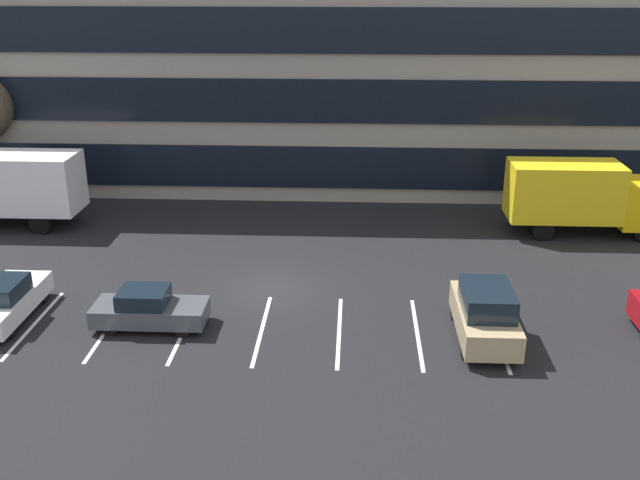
% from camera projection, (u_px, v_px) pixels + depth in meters
% --- Properties ---
extents(ground_plane, '(120.00, 120.00, 0.00)m').
position_uv_depth(ground_plane, '(273.00, 289.00, 29.63)').
color(ground_plane, black).
extents(office_building, '(41.22, 12.86, 14.40)m').
position_uv_depth(office_building, '(303.00, 55.00, 43.81)').
color(office_building, gray).
rests_on(office_building, ground_plane).
extents(lot_markings, '(16.94, 5.40, 0.01)m').
position_uv_depth(lot_markings, '(262.00, 329.00, 26.32)').
color(lot_markings, silver).
rests_on(lot_markings, ground_plane).
extents(box_truck_yellow_all, '(7.58, 2.51, 3.51)m').
position_uv_depth(box_truck_yellow_all, '(583.00, 195.00, 34.98)').
color(box_truck_yellow_all, yellow).
rests_on(box_truck_yellow_all, ground_plane).
extents(box_truck_white, '(7.96, 2.64, 3.69)m').
position_uv_depth(box_truck_white, '(3.00, 186.00, 36.03)').
color(box_truck_white, white).
rests_on(box_truck_white, ground_plane).
extents(suv_tan, '(1.90, 4.48, 2.03)m').
position_uv_depth(suv_tan, '(485.00, 314.00, 25.34)').
color(suv_tan, tan).
rests_on(suv_tan, ground_plane).
extents(sedan_charcoal, '(4.08, 1.71, 1.46)m').
position_uv_depth(sedan_charcoal, '(149.00, 309.00, 26.32)').
color(sedan_charcoal, '#474C51').
rests_on(sedan_charcoal, ground_plane).
extents(sedan_white, '(1.88, 4.50, 1.61)m').
position_uv_depth(sedan_white, '(3.00, 300.00, 26.83)').
color(sedan_white, white).
rests_on(sedan_white, ground_plane).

